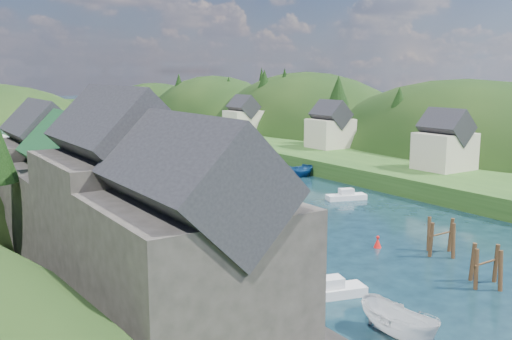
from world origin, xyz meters
TOP-DOWN VIEW (x-y plane):
  - ground at (0.00, 50.00)m, footprint 600.00×600.00m
  - hillside_right at (45.00, 75.00)m, footprint 36.00×245.56m
  - far_hills at (1.22, 174.01)m, footprint 103.00×68.00m
  - hill_trees at (1.09, 66.45)m, footprint 90.34×147.69m
  - quay_left at (-24.00, 20.00)m, footprint 12.00×110.00m
  - quayside_buildings at (-26.00, 6.39)m, footprint 8.00×35.84m
  - boat_sheds at (-26.00, 39.00)m, footprint 7.00×21.00m
  - terrace_right at (25.00, 40.00)m, footprint 16.00×120.00m
  - right_bank_cottages at (28.00, 48.33)m, footprint 9.00×59.24m
  - piling_cluster_near at (-0.83, -3.95)m, footprint 2.82×2.67m
  - piling_cluster_far at (2.44, 2.74)m, footprint 3.11×2.91m
  - channel_buoy_near at (-0.74, 7.09)m, footprint 0.70×0.70m
  - channel_buoy_far at (-3.67, 18.34)m, footprint 0.70×0.70m
  - moored_boats at (-2.65, 25.16)m, footprint 35.42×94.97m

SIDE VIEW (x-z plane):
  - far_hills at x=1.22m, z-range -32.80..11.20m
  - hillside_right at x=45.00m, z-range -31.41..16.59m
  - ground at x=0.00m, z-range 0.00..0.00m
  - channel_buoy_near at x=-0.74m, z-range -0.07..1.03m
  - channel_buoy_far at x=-3.67m, z-range -0.07..1.03m
  - moored_boats at x=-2.65m, z-range -0.53..1.75m
  - quay_left at x=-24.00m, z-range 0.00..2.00m
  - terrace_right at x=25.00m, z-range 0.00..2.40m
  - piling_cluster_near at x=-0.83m, z-range -0.57..3.02m
  - piling_cluster_far at x=2.44m, z-range -0.57..3.05m
  - boat_sheds at x=-26.00m, z-range 1.52..9.02m
  - right_bank_cottages at x=28.00m, z-range 1.64..10.05m
  - quayside_buildings at x=-26.00m, z-range 0.64..13.54m
  - hill_trees at x=1.09m, z-range 5.06..17.10m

